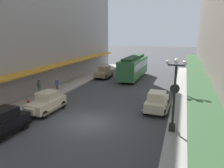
{
  "coord_description": "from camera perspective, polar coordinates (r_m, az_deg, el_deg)",
  "views": [
    {
      "loc": [
        6.84,
        -14.24,
        6.94
      ],
      "look_at": [
        0.0,
        6.0,
        1.8
      ],
      "focal_mm": 34.24,
      "sensor_mm": 36.0,
      "label": 1
    }
  ],
  "objects": [
    {
      "name": "parked_car_0",
      "position": [
        33.47,
        -2.15,
        3.19
      ],
      "size": [
        2.16,
        4.27,
        1.84
      ],
      "color": "#997F5B",
      "rests_on": "ground"
    },
    {
      "name": "pedestrian_0",
      "position": [
        25.73,
        -14.45,
        -0.28
      ],
      "size": [
        0.36,
        0.24,
        1.64
      ],
      "color": "#4C4238",
      "rests_on": "sidewalk_left"
    },
    {
      "name": "parked_car_1",
      "position": [
        19.99,
        -17.07,
        -4.55
      ],
      "size": [
        2.26,
        4.3,
        1.84
      ],
      "color": "beige",
      "rests_on": "ground"
    },
    {
      "name": "lamp_post_with_clock",
      "position": [
        15.17,
        16.35,
        -2.14
      ],
      "size": [
        1.42,
        0.44,
        5.16
      ],
      "color": "black",
      "rests_on": "sidewalk_right"
    },
    {
      "name": "streetcar",
      "position": [
        33.08,
        5.76,
        4.7
      ],
      "size": [
        2.65,
        9.63,
        3.46
      ],
      "color": "#33723F",
      "rests_on": "ground"
    },
    {
      "name": "parked_car_3",
      "position": [
        16.76,
        -27.48,
        -9.04
      ],
      "size": [
        2.27,
        4.31,
        1.84
      ],
      "color": "black",
      "rests_on": "ground"
    },
    {
      "name": "parked_car_2",
      "position": [
        19.76,
        11.94,
        -4.44
      ],
      "size": [
        2.23,
        4.29,
        1.84
      ],
      "color": "beige",
      "rests_on": "ground"
    },
    {
      "name": "ground_plane",
      "position": [
        17.26,
        -6.5,
        -10.28
      ],
      "size": [
        200.0,
        200.0,
        0.0
      ],
      "primitive_type": "plane",
      "color": "#424244"
    },
    {
      "name": "sidewalk_right",
      "position": [
        15.82,
        19.65,
        -13.03
      ],
      "size": [
        3.0,
        60.0,
        0.15
      ],
      "primitive_type": "cube",
      "color": "#B7B5AD",
      "rests_on": "ground"
    },
    {
      "name": "sidewalk_left",
      "position": [
        21.35,
        -25.19,
        -6.57
      ],
      "size": [
        3.0,
        60.0,
        0.15
      ],
      "primitive_type": "cube",
      "color": "#B7B5AD",
      "rests_on": "ground"
    },
    {
      "name": "fire_hydrant",
      "position": [
        21.06,
        -21.4,
        -5.07
      ],
      "size": [
        0.24,
        0.24,
        0.82
      ],
      "color": "#B21E19",
      "rests_on": "sidewalk_left"
    },
    {
      "name": "pedestrian_1",
      "position": [
        24.91,
        -18.87,
        -0.98
      ],
      "size": [
        0.36,
        0.28,
        1.67
      ],
      "color": "slate",
      "rests_on": "sidewalk_left"
    }
  ]
}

